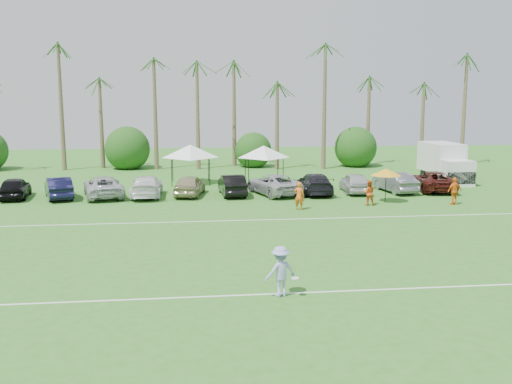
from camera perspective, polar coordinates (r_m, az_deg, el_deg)
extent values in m
plane|color=#306F21|center=(18.00, -5.81, -12.58)|extent=(120.00, 120.00, 0.00)
cube|color=white|center=(19.87, -5.91, -10.40)|extent=(80.00, 0.10, 0.01)
cube|color=white|center=(31.42, -6.24, -2.96)|extent=(80.00, 0.10, 0.01)
cone|color=brown|center=(57.26, -23.94, 6.44)|extent=(0.44, 0.44, 9.00)
cone|color=brown|center=(55.98, -19.04, 7.19)|extent=(0.44, 0.44, 10.00)
cone|color=brown|center=(55.26, -14.98, 7.88)|extent=(0.44, 0.44, 11.00)
cone|color=brown|center=(54.89, -10.75, 6.46)|extent=(0.44, 0.44, 8.00)
cone|color=brown|center=(54.73, -6.56, 7.08)|extent=(0.44, 0.44, 9.00)
cone|color=brown|center=(54.87, -2.35, 7.66)|extent=(0.44, 0.44, 10.00)
cone|color=brown|center=(55.31, 1.82, 8.20)|extent=(0.44, 0.44, 11.00)
cone|color=brown|center=(56.32, 6.89, 6.63)|extent=(0.44, 0.44, 8.00)
cone|color=brown|center=(57.67, 11.77, 7.06)|extent=(0.44, 0.44, 9.00)
cone|color=brown|center=(59.42, 16.41, 7.43)|extent=(0.44, 0.44, 10.00)
cone|color=brown|center=(61.07, 19.92, 7.76)|extent=(0.44, 0.44, 11.00)
cylinder|color=brown|center=(56.32, -12.61, 3.10)|extent=(0.30, 0.30, 1.40)
sphere|color=#174613|center=(56.21, -12.65, 4.21)|extent=(4.00, 4.00, 4.00)
cylinder|color=brown|center=(56.35, -0.37, 3.33)|extent=(0.30, 0.30, 1.40)
sphere|color=#174613|center=(56.25, -0.37, 4.45)|extent=(4.00, 4.00, 4.00)
cylinder|color=brown|center=(58.30, 9.47, 3.41)|extent=(0.30, 0.30, 1.40)
sphere|color=#174613|center=(58.20, 9.50, 4.49)|extent=(4.00, 4.00, 4.00)
imported|color=orange|center=(34.48, 4.34, -0.38)|extent=(0.73, 0.62, 1.70)
imported|color=#CD4C16|center=(36.49, 11.21, -0.08)|extent=(0.86, 0.72, 1.59)
imported|color=orange|center=(38.10, 19.23, 0.09)|extent=(1.10, 0.68, 1.75)
cube|color=white|center=(48.89, 18.02, 3.34)|extent=(2.36, 4.29, 2.32)
cube|color=white|center=(46.35, 19.52, 1.79)|extent=(2.15, 1.69, 1.95)
cube|color=black|center=(45.77, 19.88, 1.33)|extent=(2.14, 0.30, 0.93)
cube|color=#E5590C|center=(49.45, 19.23, 2.85)|extent=(0.03, 1.49, 0.84)
cylinder|color=black|center=(46.18, 18.34, 1.13)|extent=(0.29, 0.84, 0.84)
cylinder|color=black|center=(47.00, 20.39, 1.16)|extent=(0.29, 0.84, 0.84)
cylinder|color=black|center=(49.69, 16.42, 1.79)|extent=(0.29, 0.84, 0.84)
cylinder|color=black|center=(50.46, 18.36, 1.80)|extent=(0.29, 0.84, 0.84)
cylinder|color=black|center=(43.65, -8.43, 1.86)|extent=(0.06, 0.06, 2.05)
cylinder|color=black|center=(43.65, -4.66, 1.93)|extent=(0.06, 0.06, 2.05)
cylinder|color=black|center=(46.50, -8.33, 2.32)|extent=(0.06, 0.06, 2.05)
cylinder|color=black|center=(46.50, -4.78, 2.39)|extent=(0.06, 0.06, 2.05)
pyramid|color=white|center=(44.84, -6.60, 4.73)|extent=(4.43, 4.43, 1.02)
cylinder|color=black|center=(44.24, -0.74, 1.99)|extent=(0.06, 0.06, 1.94)
cylinder|color=black|center=(44.60, 2.73, 2.04)|extent=(0.06, 0.06, 1.94)
cylinder|color=black|center=(46.92, -1.09, 2.42)|extent=(0.06, 0.06, 1.94)
cylinder|color=black|center=(47.26, 2.19, 2.46)|extent=(0.06, 0.06, 1.94)
pyramid|color=white|center=(45.53, 0.78, 4.66)|extent=(4.20, 4.20, 0.97)
cylinder|color=black|center=(37.66, 12.84, 0.46)|extent=(0.05, 0.05, 1.98)
cone|color=gold|center=(37.52, 12.89, 1.96)|extent=(1.98, 1.98, 0.45)
imported|color=#9BA3DC|center=(19.61, 2.46, -7.93)|extent=(1.29, 0.99, 1.76)
cylinder|color=white|center=(19.58, 3.94, -8.60)|extent=(0.27, 0.27, 0.03)
imported|color=black|center=(41.59, -22.98, 0.40)|extent=(2.19, 4.41, 1.44)
imported|color=black|center=(40.54, -19.14, 0.41)|extent=(2.79, 4.63, 1.44)
imported|color=#B7B9BB|center=(40.11, -15.03, 0.52)|extent=(3.48, 5.59, 1.44)
imported|color=white|center=(39.62, -10.88, 0.57)|extent=(2.07, 4.99, 1.44)
imported|color=tan|center=(39.61, -6.65, 0.68)|extent=(2.46, 4.48, 1.44)
imported|color=black|center=(39.54, -2.41, 0.72)|extent=(1.82, 4.47, 1.44)
imported|color=#ADAEB1|center=(39.83, 1.79, 0.79)|extent=(3.84, 5.67, 1.44)
imported|color=black|center=(40.37, 5.90, 0.86)|extent=(2.23, 5.05, 1.44)
imported|color=#BDBDBF|center=(41.16, 9.86, 0.93)|extent=(2.05, 4.36, 1.44)
imported|color=slate|center=(42.02, 13.71, 0.97)|extent=(2.13, 4.55, 1.44)
imported|color=#461510|center=(43.32, 17.24, 1.07)|extent=(3.07, 5.47, 1.44)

